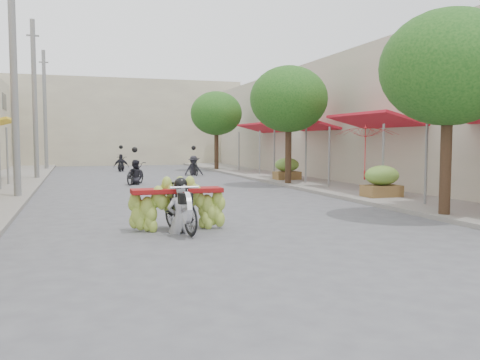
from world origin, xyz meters
TOP-DOWN VIEW (x-y plane):
  - ground at (0.00, 0.00)m, footprint 120.00×120.00m
  - sidewalk_right at (7.00, 15.00)m, footprint 4.00×60.00m
  - shophouse_row_right at (11.99, 14.00)m, footprint 9.77×40.00m
  - far_building at (0.00, 38.00)m, footprint 20.00×6.00m
  - utility_pole_mid at (-5.40, 12.00)m, footprint 0.60×0.24m
  - utility_pole_far at (-5.40, 21.00)m, footprint 0.60×0.24m
  - utility_pole_back at (-5.40, 30.00)m, footprint 0.60×0.24m
  - street_tree_near at (5.40, 4.00)m, footprint 3.40×3.40m
  - street_tree_mid at (5.40, 14.00)m, footprint 3.40×3.40m
  - street_tree_far at (5.40, 26.00)m, footprint 3.40×3.40m
  - produce_crate_mid at (6.20, 8.00)m, footprint 1.20×0.88m
  - produce_crate_far at (6.20, 16.00)m, footprint 1.20×0.88m
  - banana_motorbike at (-1.38, 4.25)m, footprint 2.20×1.94m
  - market_umbrella at (5.83, 8.38)m, footprint 2.70×2.70m
  - pedestrian at (6.21, 16.36)m, footprint 0.88×0.81m
  - bg_motorbike_a at (-0.96, 16.71)m, footprint 1.40×1.88m
  - bg_motorbike_b at (2.92, 21.86)m, footprint 1.08×1.84m
  - bg_motorbike_c at (-0.71, 27.14)m, footprint 1.05×1.74m

SIDE VIEW (x-z plane):
  - ground at x=0.00m, z-range 0.00..0.00m
  - sidewalk_right at x=7.00m, z-range 0.00..0.12m
  - banana_motorbike at x=-1.38m, z-range -0.32..1.68m
  - produce_crate_mid at x=6.20m, z-range 0.13..1.29m
  - produce_crate_far at x=6.20m, z-range 0.13..1.29m
  - bg_motorbike_a at x=-0.96m, z-range -0.25..1.70m
  - bg_motorbike_c at x=-0.71m, z-range -0.19..1.76m
  - bg_motorbike_b at x=2.92m, z-range -0.14..1.81m
  - pedestrian at x=6.21m, z-range 0.12..1.66m
  - market_umbrella at x=5.83m, z-range 1.60..3.48m
  - shophouse_row_right at x=11.99m, z-range 0.00..6.00m
  - far_building at x=0.00m, z-range 0.00..7.00m
  - street_tree_near at x=5.40m, z-range 1.16..6.41m
  - street_tree_mid at x=5.40m, z-range 1.16..6.41m
  - street_tree_far at x=5.40m, z-range 1.16..6.41m
  - utility_pole_mid at x=-5.40m, z-range 0.03..8.03m
  - utility_pole_far at x=-5.40m, z-range 0.03..8.03m
  - utility_pole_back at x=-5.40m, z-range 0.03..8.03m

